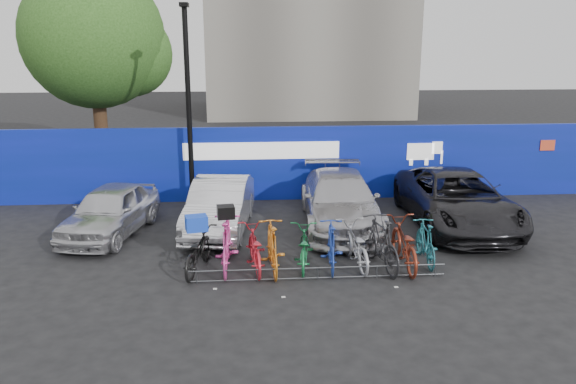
{
  "coord_description": "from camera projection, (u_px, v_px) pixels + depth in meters",
  "views": [
    {
      "loc": [
        -1.49,
        -11.79,
        4.95
      ],
      "look_at": [
        -0.45,
        2.0,
        1.3
      ],
      "focal_mm": 35.0,
      "sensor_mm": 36.0,
      "label": 1
    }
  ],
  "objects": [
    {
      "name": "car_3",
      "position": [
        457.0,
        199.0,
        15.63
      ],
      "size": [
        2.74,
        5.56,
        1.52
      ],
      "primitive_type": "imported",
      "rotation": [
        0.0,
        0.0,
        -0.04
      ],
      "color": "black",
      "rests_on": "ground"
    },
    {
      "name": "bike_6",
      "position": [
        355.0,
        245.0,
        12.84
      ],
      "size": [
        0.84,
        1.94,
        0.99
      ],
      "primitive_type": "imported",
      "rotation": [
        0.0,
        0.0,
        3.24
      ],
      "color": "#A4A5AB",
      "rests_on": "ground"
    },
    {
      "name": "bike_0",
      "position": [
        198.0,
        251.0,
        12.51
      ],
      "size": [
        1.02,
        1.94,
        0.97
      ],
      "primitive_type": "imported",
      "rotation": [
        0.0,
        0.0,
        2.93
      ],
      "color": "black",
      "rests_on": "ground"
    },
    {
      "name": "car_0",
      "position": [
        110.0,
        211.0,
        14.9
      ],
      "size": [
        2.38,
        4.18,
        1.34
      ],
      "primitive_type": "imported",
      "rotation": [
        0.0,
        0.0,
        -0.21
      ],
      "color": "#BABABE",
      "rests_on": "ground"
    },
    {
      "name": "bike_9",
      "position": [
        426.0,
        242.0,
        13.0
      ],
      "size": [
        0.58,
        1.71,
        1.01
      ],
      "primitive_type": "imported",
      "rotation": [
        0.0,
        0.0,
        3.08
      ],
      "color": "#216D79",
      "rests_on": "ground"
    },
    {
      "name": "bike_4",
      "position": [
        303.0,
        248.0,
        12.78
      ],
      "size": [
        0.81,
        1.81,
        0.92
      ],
      "primitive_type": "imported",
      "rotation": [
        0.0,
        0.0,
        3.03
      ],
      "color": "#19783D",
      "rests_on": "ground"
    },
    {
      "name": "bike_2",
      "position": [
        254.0,
        249.0,
        12.64
      ],
      "size": [
        0.83,
        1.92,
        0.98
      ],
      "primitive_type": "imported",
      "rotation": [
        0.0,
        0.0,
        3.24
      ],
      "color": "red",
      "rests_on": "ground"
    },
    {
      "name": "bike_8",
      "position": [
        404.0,
        244.0,
        12.78
      ],
      "size": [
        0.75,
        2.09,
        1.09
      ],
      "primitive_type": "imported",
      "rotation": [
        0.0,
        0.0,
        3.13
      ],
      "color": "maroon",
      "rests_on": "ground"
    },
    {
      "name": "ground",
      "position": [
        314.0,
        269.0,
        12.74
      ],
      "size": [
        100.0,
        100.0,
        0.0
      ],
      "primitive_type": "plane",
      "color": "black",
      "rests_on": "ground"
    },
    {
      "name": "bike_3",
      "position": [
        272.0,
        247.0,
        12.51
      ],
      "size": [
        0.63,
        1.92,
        1.14
      ],
      "primitive_type": "imported",
      "rotation": [
        0.0,
        0.0,
        3.19
      ],
      "color": "orange",
      "rests_on": "ground"
    },
    {
      "name": "bike_rack",
      "position": [
        318.0,
        273.0,
        12.12
      ],
      "size": [
        5.6,
        0.03,
        0.3
      ],
      "color": "#595B60",
      "rests_on": "ground"
    },
    {
      "name": "car_1",
      "position": [
        220.0,
        206.0,
        15.26
      ],
      "size": [
        1.94,
        4.36,
        1.39
      ],
      "primitive_type": "imported",
      "rotation": [
        0.0,
        0.0,
        -0.11
      ],
      "color": "silver",
      "rests_on": "ground"
    },
    {
      "name": "cargo_crate",
      "position": [
        196.0,
        223.0,
        12.35
      ],
      "size": [
        0.54,
        0.45,
        0.33
      ],
      "primitive_type": "cube",
      "rotation": [
        0.0,
        0.0,
        0.23
      ],
      "color": "blue",
      "rests_on": "bike_0"
    },
    {
      "name": "tree",
      "position": [
        100.0,
        41.0,
        20.65
      ],
      "size": [
        5.4,
        5.2,
        7.8
      ],
      "color": "#382314",
      "rests_on": "ground"
    },
    {
      "name": "lamppost",
      "position": [
        188.0,
        102.0,
        16.88
      ],
      "size": [
        0.25,
        0.5,
        6.11
      ],
      "color": "black",
      "rests_on": "ground"
    },
    {
      "name": "bike_5",
      "position": [
        331.0,
        245.0,
        12.7
      ],
      "size": [
        0.68,
        1.83,
        1.08
      ],
      "primitive_type": "imported",
      "rotation": [
        0.0,
        0.0,
        3.04
      ],
      "color": "#213CA2",
      "rests_on": "ground"
    },
    {
      "name": "car_2",
      "position": [
        340.0,
        200.0,
        15.64
      ],
      "size": [
        2.31,
        5.14,
        1.46
      ],
      "primitive_type": "imported",
      "rotation": [
        0.0,
        0.0,
        -0.05
      ],
      "color": "#B1B0B6",
      "rests_on": "ground"
    },
    {
      "name": "cargo_topcase",
      "position": [
        226.0,
        212.0,
        12.41
      ],
      "size": [
        0.42,
        0.39,
        0.28
      ],
      "primitive_type": "cube",
      "rotation": [
        0.0,
        0.0,
        0.14
      ],
      "color": "black",
      "rests_on": "bike_1"
    },
    {
      "name": "hoarding",
      "position": [
        293.0,
        163.0,
        18.22
      ],
      "size": [
        22.0,
        0.18,
        2.4
      ],
      "color": "navy",
      "rests_on": "ground"
    },
    {
      "name": "bike_1",
      "position": [
        227.0,
        244.0,
        12.6
      ],
      "size": [
        0.63,
        2.04,
        1.22
      ],
      "primitive_type": "imported",
      "rotation": [
        0.0,
        0.0,
        3.11
      ],
      "color": "#E23F98",
      "rests_on": "ground"
    },
    {
      "name": "bike_7",
      "position": [
        381.0,
        243.0,
        12.67
      ],
      "size": [
        0.88,
        2.09,
        1.21
      ],
      "primitive_type": "imported",
      "rotation": [
        0.0,
        0.0,
        3.3
      ],
      "color": "#27272A",
      "rests_on": "ground"
    }
  ]
}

